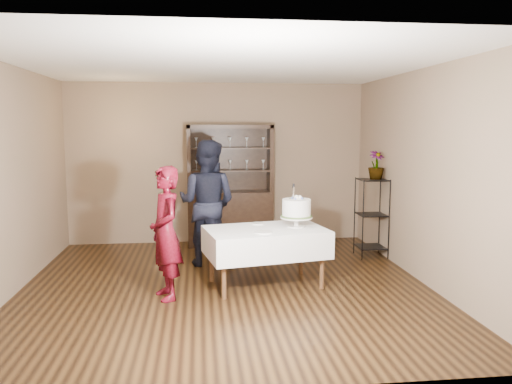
{
  "coord_description": "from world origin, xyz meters",
  "views": [
    {
      "loc": [
        -0.31,
        -6.0,
        1.98
      ],
      "look_at": [
        0.39,
        0.1,
        1.17
      ],
      "focal_mm": 35.0,
      "sensor_mm": 36.0,
      "label": 1
    }
  ],
  "objects_px": {
    "china_hutch": "(230,205)",
    "cake_table": "(266,242)",
    "man": "(207,203)",
    "cake": "(296,210)",
    "potted_plant": "(376,165)",
    "woman": "(166,233)",
    "plant_etagere": "(372,214)"
  },
  "relations": [
    {
      "from": "china_hutch",
      "to": "cake",
      "type": "relative_size",
      "value": 3.62
    },
    {
      "from": "plant_etagere",
      "to": "cake",
      "type": "xyz_separation_m",
      "value": [
        -1.39,
        -1.14,
        0.29
      ]
    },
    {
      "from": "man",
      "to": "plant_etagere",
      "type": "bearing_deg",
      "value": -153.91
    },
    {
      "from": "china_hutch",
      "to": "man",
      "type": "distance_m",
      "value": 1.3
    },
    {
      "from": "potted_plant",
      "to": "plant_etagere",
      "type": "bearing_deg",
      "value": 165.81
    },
    {
      "from": "cake_table",
      "to": "potted_plant",
      "type": "height_order",
      "value": "potted_plant"
    },
    {
      "from": "plant_etagere",
      "to": "cake_table",
      "type": "xyz_separation_m",
      "value": [
        -1.78,
        -1.2,
        -0.1
      ]
    },
    {
      "from": "plant_etagere",
      "to": "potted_plant",
      "type": "distance_m",
      "value": 0.75
    },
    {
      "from": "china_hutch",
      "to": "cake_table",
      "type": "distance_m",
      "value": 2.28
    },
    {
      "from": "man",
      "to": "cake",
      "type": "bearing_deg",
      "value": 160.66
    },
    {
      "from": "china_hutch",
      "to": "cake_table",
      "type": "xyz_separation_m",
      "value": [
        0.3,
        -2.26,
        -0.11
      ]
    },
    {
      "from": "china_hutch",
      "to": "man",
      "type": "relative_size",
      "value": 1.12
    },
    {
      "from": "cake_table",
      "to": "man",
      "type": "bearing_deg",
      "value": 123.88
    },
    {
      "from": "china_hutch",
      "to": "woman",
      "type": "bearing_deg",
      "value": -109.18
    },
    {
      "from": "plant_etagere",
      "to": "woman",
      "type": "bearing_deg",
      "value": -152.75
    },
    {
      "from": "cake_table",
      "to": "cake",
      "type": "xyz_separation_m",
      "value": [
        0.4,
        0.06,
        0.39
      ]
    },
    {
      "from": "cake_table",
      "to": "potted_plant",
      "type": "relative_size",
      "value": 3.72
    },
    {
      "from": "china_hutch",
      "to": "potted_plant",
      "type": "distance_m",
      "value": 2.49
    },
    {
      "from": "man",
      "to": "potted_plant",
      "type": "xyz_separation_m",
      "value": [
        2.53,
        0.15,
        0.51
      ]
    },
    {
      "from": "man",
      "to": "cake",
      "type": "height_order",
      "value": "man"
    },
    {
      "from": "cake_table",
      "to": "china_hutch",
      "type": "bearing_deg",
      "value": 97.47
    },
    {
      "from": "man",
      "to": "china_hutch",
      "type": "bearing_deg",
      "value": -86.06
    },
    {
      "from": "cake_table",
      "to": "man",
      "type": "height_order",
      "value": "man"
    },
    {
      "from": "woman",
      "to": "china_hutch",
      "type": "bearing_deg",
      "value": 140.85
    },
    {
      "from": "china_hutch",
      "to": "plant_etagere",
      "type": "bearing_deg",
      "value": -26.83
    },
    {
      "from": "woman",
      "to": "cake",
      "type": "relative_size",
      "value": 2.78
    },
    {
      "from": "cake_table",
      "to": "man",
      "type": "distance_m",
      "value": 1.3
    },
    {
      "from": "cake_table",
      "to": "cake",
      "type": "height_order",
      "value": "cake"
    },
    {
      "from": "china_hutch",
      "to": "man",
      "type": "height_order",
      "value": "china_hutch"
    },
    {
      "from": "plant_etagere",
      "to": "potted_plant",
      "type": "relative_size",
      "value": 2.81
    },
    {
      "from": "china_hutch",
      "to": "woman",
      "type": "relative_size",
      "value": 1.3
    },
    {
      "from": "cake",
      "to": "woman",
      "type": "bearing_deg",
      "value": -166.1
    }
  ]
}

